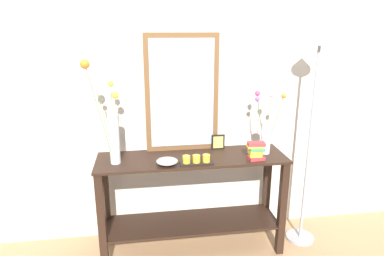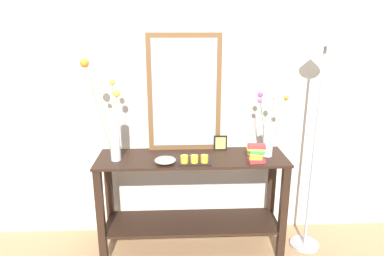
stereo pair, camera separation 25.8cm
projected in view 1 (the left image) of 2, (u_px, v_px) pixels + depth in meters
The scene contains 11 objects.
ground_plane at pixel (192, 248), 2.89m from camera, with size 7.00×6.00×0.02m, color #A87F56.
wall_back at pixel (186, 81), 2.82m from camera, with size 6.40×0.08×2.70m, color beige.
console_table at pixel (192, 193), 2.74m from camera, with size 1.47×0.43×0.81m.
mirror_leaning at pixel (182, 94), 2.69m from camera, with size 0.58×0.03×0.93m.
tall_vase_left at pixel (111, 127), 2.45m from camera, with size 0.22×0.26×0.77m.
vase_right at pixel (266, 131), 2.69m from camera, with size 0.20×0.18×0.50m.
candle_tray at pixel (196, 160), 2.51m from camera, with size 0.24×0.09×0.07m.
picture_frame_small at pixel (218, 142), 2.81m from camera, with size 0.11×0.01×0.12m.
decorative_bowl at pixel (167, 161), 2.50m from camera, with size 0.16×0.16×0.05m.
book_stack at pixel (256, 151), 2.59m from camera, with size 0.14×0.10×0.14m.
floor_lamp at pixel (313, 106), 2.67m from camera, with size 0.24×0.24×1.75m.
Camera 1 is at (-0.37, -2.46, 1.77)m, focal length 32.00 mm.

